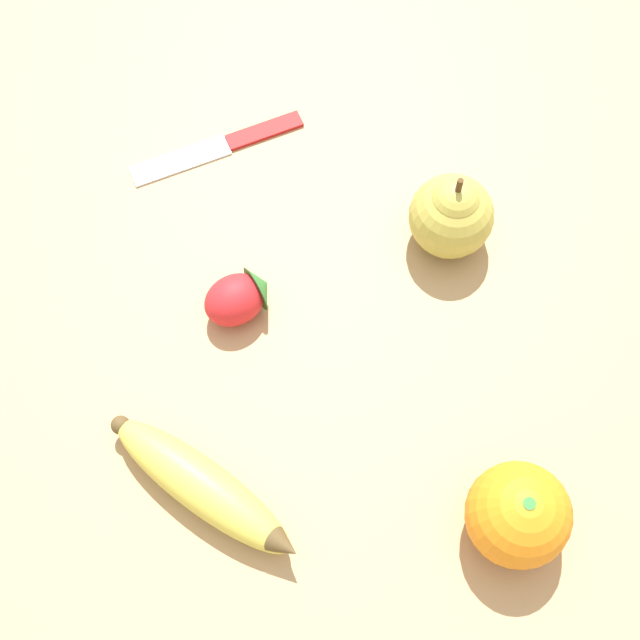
# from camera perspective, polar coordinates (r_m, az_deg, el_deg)

# --- Properties ---
(ground_plane) EXTENTS (3.00, 3.00, 0.00)m
(ground_plane) POSITION_cam_1_polar(r_m,az_deg,el_deg) (0.75, -3.07, 2.25)
(ground_plane) COLOR tan
(banana) EXTENTS (0.17, 0.10, 0.04)m
(banana) POSITION_cam_1_polar(r_m,az_deg,el_deg) (0.68, -7.47, -10.54)
(banana) COLOR #DBCC4C
(banana) RESTS_ON ground_plane
(orange) EXTENTS (0.08, 0.08, 0.08)m
(orange) POSITION_cam_1_polar(r_m,az_deg,el_deg) (0.66, 12.56, -12.07)
(orange) COLOR orange
(orange) RESTS_ON ground_plane
(pear) EXTENTS (0.07, 0.07, 0.09)m
(pear) POSITION_cam_1_polar(r_m,az_deg,el_deg) (0.75, 8.43, 6.73)
(pear) COLOR #B7AD47
(pear) RESTS_ON ground_plane
(strawberry) EXTENTS (0.07, 0.07, 0.04)m
(strawberry) POSITION_cam_1_polar(r_m,az_deg,el_deg) (0.73, -5.19, 1.44)
(strawberry) COLOR red
(strawberry) RESTS_ON ground_plane
(paring_knife) EXTENTS (0.14, 0.11, 0.01)m
(paring_knife) POSITION_cam_1_polar(r_m,az_deg,el_deg) (0.82, -6.18, 11.12)
(paring_knife) COLOR silver
(paring_knife) RESTS_ON ground_plane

